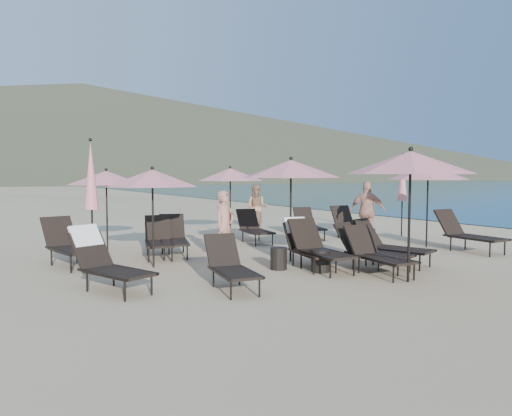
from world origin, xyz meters
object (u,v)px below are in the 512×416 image
lounger_1 (231,265)px  lounger_7 (159,238)px  lounger_2 (307,244)px  lounger_12 (319,247)px  lounger_10 (308,224)px  lounger_4 (370,249)px  umbrella_open_0 (152,178)px  umbrella_closed_1 (91,176)px  beachgoer_b (257,207)px  umbrella_open_2 (428,172)px  umbrella_closed_0 (403,178)px  side_table_0 (279,259)px  beachgoer_c (367,211)px  lounger_6 (69,244)px  lounger_8 (173,237)px  umbrella_open_4 (230,175)px  lounger_0 (105,260)px  umbrella_open_3 (106,178)px  side_table_1 (320,261)px  lounger_9 (254,227)px  umbrella_open_1 (291,169)px  umbrella_open_5 (410,163)px  lounger_5 (467,233)px  lounger_13 (390,244)px  lounger_11 (350,224)px  lounger_3 (377,253)px

lounger_1 → lounger_7: (0.12, 3.89, 0.03)m
lounger_2 → lounger_7: (-2.28, 2.91, -0.04)m
lounger_12 → lounger_10: bearing=61.1°
lounger_4 → umbrella_open_0: (-3.83, 2.58, 1.48)m
umbrella_closed_1 → beachgoer_b: size_ratio=1.74×
umbrella_open_0 → umbrella_open_2: size_ratio=0.94×
lounger_1 → lounger_12: bearing=23.1°
lounger_1 → umbrella_closed_0: bearing=33.6°
side_table_0 → beachgoer_c: (4.75, 2.31, 0.67)m
lounger_12 → side_table_0: 0.89m
lounger_6 → side_table_0: bearing=-46.6°
lounger_8 → umbrella_open_4: 3.59m
umbrella_open_4 → beachgoer_b: (1.98, 1.66, -1.18)m
umbrella_open_2 → beachgoer_b: 6.36m
umbrella_open_2 → lounger_0: bearing=-176.8°
umbrella_open_2 → umbrella_closed_1: size_ratio=0.82×
umbrella_open_3 → side_table_1: 6.23m
lounger_7 → beachgoer_c: (6.33, -0.56, 0.45)m
lounger_9 → beachgoer_c: bearing=-16.0°
lounger_8 → umbrella_closed_1: bearing=-162.1°
lounger_0 → umbrella_closed_1: bearing=61.3°
umbrella_open_1 → side_table_1: umbrella_open_1 is taller
lounger_8 → lounger_1: bearing=-79.4°
umbrella_open_4 → umbrella_open_5: bearing=-90.6°
umbrella_closed_0 → beachgoer_b: (-3.09, 3.89, -1.05)m
lounger_6 → lounger_10: (7.36, 1.02, -0.05)m
beachgoer_c → lounger_5: bearing=151.0°
lounger_4 → umbrella_open_3: size_ratio=0.81×
lounger_7 → lounger_12: lounger_12 is taller
lounger_1 → lounger_6: size_ratio=0.87×
lounger_2 → lounger_12: bearing=-77.2°
lounger_9 → lounger_13: 4.66m
lounger_13 → umbrella_closed_0: 5.51m
lounger_4 → lounger_6: (-5.34, 3.75, 0.04)m
lounger_11 → umbrella_open_0: size_ratio=0.84×
umbrella_open_3 → umbrella_closed_1: (-0.77, -1.63, 0.05)m
lounger_10 → side_table_1: (-3.08, -4.43, -0.21)m
umbrella_open_1 → umbrella_closed_1: 4.52m
umbrella_open_2 → umbrella_closed_0: bearing=57.8°
lounger_4 → beachgoer_b: bearing=61.1°
lounger_3 → lounger_10: size_ratio=0.97×
lounger_2 → side_table_0: lounger_2 is taller
lounger_3 → umbrella_open_2: 4.57m
umbrella_open_5 → lounger_9: bearing=87.2°
lounger_6 → umbrella_open_3: bearing=44.1°
lounger_5 → lounger_10: lounger_5 is taller
umbrella_open_0 → umbrella_open_5: (3.56, -3.85, 0.30)m
lounger_4 → umbrella_open_5: size_ratio=0.70×
umbrella_open_5 → umbrella_closed_0: umbrella_closed_0 is taller
umbrella_open_5 → lounger_1: bearing=158.2°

